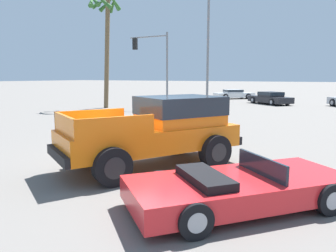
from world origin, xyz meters
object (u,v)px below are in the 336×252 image
(orange_pickup_truck, at_px, (162,127))
(palm_tree_tall, at_px, (105,24))
(street_lamp_post, at_px, (208,29))
(parked_car_white, at_px, (234,94))
(red_convertible_car, at_px, (239,188))
(parked_car_dark, at_px, (270,98))
(traffic_light_crosswalk, at_px, (153,57))

(orange_pickup_truck, distance_m, palm_tree_tall, 19.10)
(street_lamp_post, relative_size, palm_tree_tall, 0.97)
(parked_car_white, xyz_separation_m, street_lamp_post, (4.78, -18.72, 4.65))
(red_convertible_car, xyz_separation_m, parked_car_white, (-10.59, 30.51, 0.16))
(orange_pickup_truck, relative_size, palm_tree_tall, 0.61)
(parked_car_dark, height_order, traffic_light_crosswalk, traffic_light_crosswalk)
(red_convertible_car, distance_m, traffic_light_crosswalk, 20.79)
(parked_car_white, relative_size, traffic_light_crosswalk, 0.75)
(red_convertible_car, height_order, parked_car_dark, parked_car_dark)
(orange_pickup_truck, height_order, palm_tree_tall, palm_tree_tall)
(orange_pickup_truck, bearing_deg, red_convertible_car, -4.05)
(parked_car_white, distance_m, street_lamp_post, 19.87)
(red_convertible_car, height_order, parked_car_white, parked_car_white)
(parked_car_dark, distance_m, palm_tree_tall, 16.18)
(red_convertible_car, relative_size, parked_car_white, 1.02)
(orange_pickup_truck, height_order, parked_car_dark, orange_pickup_truck)
(parked_car_white, bearing_deg, parked_car_dark, 1.83)
(parked_car_dark, distance_m, street_lamp_post, 14.11)
(red_convertible_car, height_order, palm_tree_tall, palm_tree_tall)
(red_convertible_car, distance_m, palm_tree_tall, 22.58)
(orange_pickup_truck, relative_size, traffic_light_crosswalk, 0.93)
(parked_car_white, bearing_deg, red_convertible_car, -23.90)
(street_lamp_post, xyz_separation_m, palm_tree_tall, (-10.15, 2.88, 1.48))
(parked_car_dark, xyz_separation_m, parked_car_white, (-5.37, 5.40, -0.03))
(red_convertible_car, bearing_deg, street_lamp_post, 156.54)
(parked_car_white, relative_size, palm_tree_tall, 0.49)
(parked_car_dark, bearing_deg, street_lamp_post, -143.83)
(orange_pickup_truck, distance_m, red_convertible_car, 3.55)
(palm_tree_tall, bearing_deg, parked_car_dark, 44.17)
(parked_car_dark, relative_size, street_lamp_post, 0.52)
(parked_car_white, height_order, palm_tree_tall, palm_tree_tall)
(red_convertible_car, bearing_deg, palm_tree_tall, 177.71)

